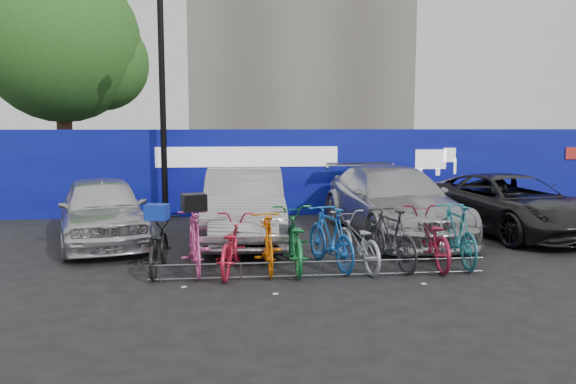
{
  "coord_description": "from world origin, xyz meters",
  "views": [
    {
      "loc": [
        -1.42,
        -9.55,
        2.52
      ],
      "look_at": [
        -0.27,
        2.0,
        1.13
      ],
      "focal_mm": 35.0,
      "sensor_mm": 36.0,
      "label": 1
    }
  ],
  "objects": [
    {
      "name": "ground",
      "position": [
        0.0,
        0.0,
        0.0
      ],
      "size": [
        100.0,
        100.0,
        0.0
      ],
      "primitive_type": "plane",
      "color": "black",
      "rests_on": "ground"
    },
    {
      "name": "hoarding",
      "position": [
        0.01,
        6.0,
        1.2
      ],
      "size": [
        22.0,
        0.18,
        2.4
      ],
      "color": "#0A0A90",
      "rests_on": "ground"
    },
    {
      "name": "tree",
      "position": [
        -6.77,
        10.06,
        5.07
      ],
      "size": [
        5.4,
        5.2,
        7.8
      ],
      "color": "#382314",
      "rests_on": "ground"
    },
    {
      "name": "lamppost",
      "position": [
        -3.2,
        5.4,
        3.27
      ],
      "size": [
        0.25,
        0.5,
        6.11
      ],
      "color": "black",
      "rests_on": "ground"
    },
    {
      "name": "bike_rack",
      "position": [
        -0.0,
        -0.6,
        0.16
      ],
      "size": [
        5.6,
        0.03,
        0.3
      ],
      "color": "#595B60",
      "rests_on": "ground"
    },
    {
      "name": "car_0",
      "position": [
        -4.19,
        2.58,
        0.72
      ],
      "size": [
        2.82,
        4.56,
        1.45
      ],
      "primitive_type": "imported",
      "rotation": [
        0.0,
        0.0,
        0.28
      ],
      "color": "silver",
      "rests_on": "ground"
    },
    {
      "name": "car_1",
      "position": [
        -1.17,
        2.63,
        0.78
      ],
      "size": [
        1.76,
        4.75,
        1.55
      ],
      "primitive_type": "imported",
      "rotation": [
        0.0,
        0.0,
        -0.03
      ],
      "color": "#9F9FA4",
      "rests_on": "ground"
    },
    {
      "name": "car_2",
      "position": [
        2.23,
        2.9,
        0.78
      ],
      "size": [
        2.62,
        5.54,
        1.56
      ],
      "primitive_type": "imported",
      "rotation": [
        0.0,
        0.0,
        0.08
      ],
      "color": "#AFB0B4",
      "rests_on": "ground"
    },
    {
      "name": "car_3",
      "position": [
        5.03,
        2.84,
        0.68
      ],
      "size": [
        3.16,
        5.27,
        1.37
      ],
      "primitive_type": "imported",
      "rotation": [
        0.0,
        0.0,
        0.19
      ],
      "color": "black",
      "rests_on": "ground"
    },
    {
      "name": "bike_0",
      "position": [
        -2.71,
        0.08,
        0.46
      ],
      "size": [
        0.64,
        1.75,
        0.91
      ],
      "primitive_type": "imported",
      "rotation": [
        0.0,
        0.0,
        3.12
      ],
      "color": "black",
      "rests_on": "ground"
    },
    {
      "name": "bike_1",
      "position": [
        -2.08,
        0.0,
        0.54
      ],
      "size": [
        0.77,
        1.84,
        1.07
      ],
      "primitive_type": "imported",
      "rotation": [
        0.0,
        0.0,
        3.29
      ],
      "color": "#E64D9B",
      "rests_on": "ground"
    },
    {
      "name": "bike_2",
      "position": [
        -1.46,
        -0.09,
        0.49
      ],
      "size": [
        0.94,
        1.93,
        0.97
      ],
      "primitive_type": "imported",
      "rotation": [
        0.0,
        0.0,
        2.98
      ],
      "color": "red",
      "rests_on": "ground"
    },
    {
      "name": "bike_3",
      "position": [
        -0.83,
        -0.05,
        0.51
      ],
      "size": [
        0.52,
        1.7,
        1.02
      ],
      "primitive_type": "imported",
      "rotation": [
        0.0,
        0.0,
        3.17
      ],
      "color": "#DD6306",
      "rests_on": "ground"
    },
    {
      "name": "bike_4",
      "position": [
        -0.36,
        0.04,
        0.53
      ],
      "size": [
        0.74,
        2.03,
        1.06
      ],
      "primitive_type": "imported",
      "rotation": [
        0.0,
        0.0,
        3.12
      ],
      "color": "#166B31",
      "rests_on": "ground"
    },
    {
      "name": "bike_5",
      "position": [
        0.29,
        0.06,
        0.55
      ],
      "size": [
        0.98,
        1.92,
        1.11
      ],
      "primitive_type": "imported",
      "rotation": [
        0.0,
        0.0,
        3.4
      ],
      "color": "blue",
      "rests_on": "ground"
    },
    {
      "name": "bike_6",
      "position": [
        0.76,
        0.0,
        0.48
      ],
      "size": [
        0.96,
        1.92,
        0.97
      ],
      "primitive_type": "imported",
      "rotation": [
        0.0,
        0.0,
        3.32
      ],
      "color": "#999AA0",
      "rests_on": "ground"
    },
    {
      "name": "bike_7",
      "position": [
        1.36,
        -0.01,
        0.54
      ],
      "size": [
        0.9,
        1.87,
        1.08
      ],
      "primitive_type": "imported",
      "rotation": [
        0.0,
        0.0,
        3.37
      ],
      "color": "#28282A",
      "rests_on": "ground"
    },
    {
      "name": "bike_8",
      "position": [
        2.09,
        0.04,
        0.52
      ],
      "size": [
        0.72,
        1.98,
        1.04
      ],
      "primitive_type": "imported",
      "rotation": [
        0.0,
        0.0,
        3.12
      ],
      "color": "maroon",
      "rests_on": "ground"
    },
    {
      "name": "bike_9",
      "position": [
        2.6,
        0.07,
        0.56
      ],
      "size": [
        0.56,
        1.87,
        1.12
      ],
      "primitive_type": "imported",
      "rotation": [
        0.0,
        0.0,
        3.12
      ],
      "color": "#207480",
      "rests_on": "ground"
    },
    {
      "name": "cargo_crate",
      "position": [
        -2.71,
        0.08,
        1.05
      ],
      "size": [
        0.42,
        0.35,
        0.27
      ],
      "primitive_type": "cube",
      "rotation": [
        0.0,
        0.0,
        -0.2
      ],
      "color": "#112CAA",
      "rests_on": "bike_0"
    },
    {
      "name": "cargo_topcase",
      "position": [
        -2.08,
        0.0,
        1.22
      ],
      "size": [
        0.47,
        0.44,
        0.29
      ],
      "primitive_type": "cube",
      "rotation": [
        0.0,
        0.0,
        0.27
      ],
      "color": "black",
      "rests_on": "bike_1"
    }
  ]
}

